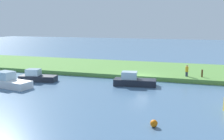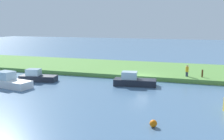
{
  "view_description": "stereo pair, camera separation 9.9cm",
  "coord_description": "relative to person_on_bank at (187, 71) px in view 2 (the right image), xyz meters",
  "views": [
    {
      "loc": [
        -6.3,
        30.24,
        6.81
      ],
      "look_at": [
        1.65,
        5.0,
        2.0
      ],
      "focal_mm": 42.37,
      "sensor_mm": 36.0,
      "label": 1
    },
    {
      "loc": [
        -6.39,
        30.21,
        6.81
      ],
      "look_at": [
        1.65,
        5.0,
        2.0
      ],
      "focal_mm": 42.37,
      "sensor_mm": 36.0,
      "label": 2
    }
  ],
  "objects": [
    {
      "name": "grassy_bank",
      "position": [
        5.53,
        -4.46,
        -0.95
      ],
      "size": [
        80.0,
        12.0,
        0.5
      ],
      "primitive_type": "cube",
      "color": "#5B9342",
      "rests_on": "ground"
    },
    {
      "name": "motorboat_red",
      "position": [
        16.67,
        5.59,
        -0.69
      ],
      "size": [
        4.45,
        2.14,
        1.42
      ],
      "color": "#1E232D",
      "rests_on": "ground"
    },
    {
      "name": "pontoon_yellow",
      "position": [
        5.41,
        4.33,
        -0.66
      ],
      "size": [
        4.72,
        2.18,
        1.52
      ],
      "color": "#1E232D",
      "rests_on": "ground"
    },
    {
      "name": "mooring_post",
      "position": [
        -1.72,
        -0.12,
        -0.26
      ],
      "size": [
        0.2,
        0.2,
        0.87
      ],
      "primitive_type": "cylinder",
      "color": "brown",
      "rests_on": "grassy_bank"
    },
    {
      "name": "person_on_bank",
      "position": [
        0.0,
        0.0,
        0.0
      ],
      "size": [
        0.4,
        0.4,
        1.39
      ],
      "color": "#2D334C",
      "rests_on": "grassy_bank"
    },
    {
      "name": "skiff_small",
      "position": [
        17.92,
        8.95,
        -0.62
      ],
      "size": [
        5.15,
        2.6,
        1.64
      ],
      "color": "white",
      "rests_on": "ground"
    },
    {
      "name": "ground_plane",
      "position": [
        5.53,
        1.54,
        -1.2
      ],
      "size": [
        160.0,
        160.0,
        0.0
      ],
      "primitive_type": "plane",
      "color": "#4C7093"
    },
    {
      "name": "marker_buoy",
      "position": [
        1.54,
        15.27,
        -0.95
      ],
      "size": [
        0.5,
        0.5,
        0.5
      ],
      "primitive_type": "sphere",
      "color": "orange",
      "rests_on": "ground"
    }
  ]
}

